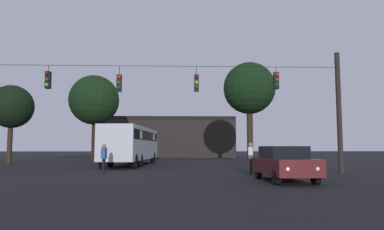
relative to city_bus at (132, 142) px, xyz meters
The scene contains 11 objects.
ground_plane 3.46m from the city_bus, 12.35° to the left, with size 168.00×168.00×0.00m, color black.
overhead_signal_span 9.61m from the city_bus, 72.48° to the right, with size 20.31×0.44×6.87m.
city_bus is the anchor object (origin of this frame).
car_near_right 15.55m from the city_bus, 57.19° to the right, with size 1.92×4.38×1.52m.
pedestrian_crossing_left 12.19m from the city_bus, 50.78° to the right, with size 0.31×0.40×1.71m.
pedestrian_crossing_center 8.05m from the city_bus, 93.60° to the right, with size 0.29×0.39×1.67m.
pedestrian_crossing_right 12.75m from the city_bus, 34.14° to the right, with size 0.32×0.41×1.57m.
corner_building 24.82m from the city_bus, 85.83° to the left, with size 19.35×12.12×5.62m.
tree_left_silhouette 12.26m from the city_bus, 163.00° to the left, with size 3.88×3.88×7.03m.
tree_behind_building 10.55m from the city_bus, 122.17° to the left, with size 5.16×5.16×8.93m.
tree_right_far 11.08m from the city_bus, ahead, with size 4.53×4.53×8.86m.
Camera 1 is at (0.99, -4.36, 1.50)m, focal length 32.58 mm.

